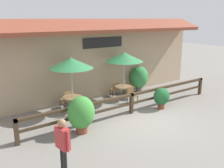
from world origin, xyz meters
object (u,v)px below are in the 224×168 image
(pedestrian, at_px, (63,140))
(potted_plant_small_flowering, at_px, (81,113))
(chair_middle_streetside, at_px, (132,95))
(chair_near_wallside, at_px, (66,99))
(patio_umbrella_middle, at_px, (124,57))
(chair_near_streetside, at_px, (81,106))
(dining_table_near, at_px, (73,100))
(chair_middle_wallside, at_px, (115,89))
(potted_plant_tall_tropical, at_px, (162,97))
(patio_umbrella_near, at_px, (71,63))
(dining_table_middle, at_px, (124,89))
(potted_plant_entrance_palm, at_px, (139,77))

(pedestrian, bearing_deg, potted_plant_small_flowering, -45.98)
(chair_middle_streetside, xyz_separation_m, pedestrian, (-5.47, -3.61, 0.63))
(chair_near_wallside, xyz_separation_m, pedestrian, (-2.45, -4.95, 0.63))
(patio_umbrella_middle, relative_size, chair_middle_streetside, 3.08)
(chair_near_streetside, bearing_deg, pedestrian, -125.64)
(chair_near_streetside, bearing_deg, chair_middle_streetside, -0.91)
(dining_table_near, distance_m, chair_near_streetside, 0.68)
(chair_middle_wallside, height_order, potted_plant_tall_tropical, potted_plant_tall_tropical)
(chair_middle_wallside, distance_m, pedestrian, 7.45)
(patio_umbrella_near, distance_m, dining_table_middle, 3.50)
(chair_near_streetside, distance_m, dining_table_middle, 3.09)
(dining_table_near, relative_size, potted_plant_tall_tropical, 0.89)
(patio_umbrella_near, distance_m, chair_middle_wallside, 3.60)
(potted_plant_entrance_palm, bearing_deg, chair_middle_wallside, -179.55)
(chair_middle_streetside, bearing_deg, patio_umbrella_middle, 92.02)
(chair_near_streetside, height_order, potted_plant_small_flowering, potted_plant_small_flowering)
(chair_near_streetside, bearing_deg, patio_umbrella_near, 92.68)
(dining_table_near, distance_m, potted_plant_tall_tropical, 4.23)
(dining_table_near, height_order, chair_middle_wallside, chair_middle_wallside)
(potted_plant_small_flowering, bearing_deg, potted_plant_entrance_palm, 27.97)
(dining_table_near, xyz_separation_m, potted_plant_tall_tropical, (3.67, -2.10, -0.00))
(potted_plant_tall_tropical, height_order, pedestrian, pedestrian)
(chair_near_streetside, xyz_separation_m, pedestrian, (-2.50, -3.61, 0.63))
(chair_near_wallside, distance_m, potted_plant_small_flowering, 2.95)
(dining_table_near, bearing_deg, potted_plant_small_flowering, -108.95)
(patio_umbrella_middle, xyz_separation_m, potted_plant_tall_tropical, (0.62, -2.14, -1.73))
(dining_table_near, relative_size, patio_umbrella_middle, 0.36)
(patio_umbrella_middle, xyz_separation_m, dining_table_middle, (0.00, 0.00, -1.72))
(potted_plant_small_flowering, relative_size, pedestrian, 0.86)
(chair_near_wallside, bearing_deg, patio_umbrella_near, 79.29)
(patio_umbrella_near, relative_size, potted_plant_tall_tropical, 2.50)
(chair_near_wallside, distance_m, chair_middle_streetside, 3.30)
(dining_table_near, bearing_deg, chair_middle_wallside, 14.13)
(chair_near_streetside, height_order, chair_near_wallside, same)
(dining_table_middle, bearing_deg, chair_near_wallside, 168.41)
(patio_umbrella_near, xyz_separation_m, pedestrian, (-2.46, -4.28, -1.22))
(chair_near_wallside, height_order, potted_plant_entrance_palm, potted_plant_entrance_palm)
(potted_plant_tall_tropical, bearing_deg, patio_umbrella_near, 150.23)
(patio_umbrella_middle, distance_m, potted_plant_entrance_palm, 2.39)
(pedestrian, bearing_deg, chair_near_streetside, -41.54)
(chair_near_streetside, xyz_separation_m, potted_plant_tall_tropical, (3.63, -1.43, 0.12))
(patio_umbrella_near, height_order, potted_plant_small_flowering, patio_umbrella_near)
(chair_near_wallside, distance_m, dining_table_middle, 3.12)
(chair_middle_wallside, bearing_deg, dining_table_middle, 109.11)
(patio_umbrella_near, distance_m, patio_umbrella_middle, 3.05)
(potted_plant_tall_tropical, relative_size, potted_plant_entrance_palm, 0.68)
(chair_middle_wallside, xyz_separation_m, pedestrian, (-5.46, -5.03, 0.63))
(patio_umbrella_middle, distance_m, dining_table_middle, 1.72)
(patio_umbrella_near, bearing_deg, dining_table_near, 180.00)
(dining_table_near, xyz_separation_m, patio_umbrella_middle, (3.05, 0.04, 1.72))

